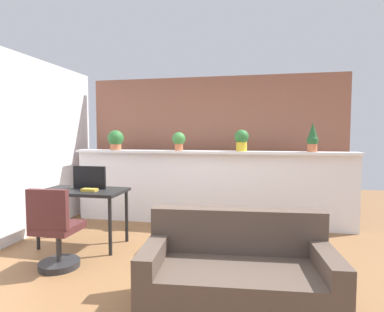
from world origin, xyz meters
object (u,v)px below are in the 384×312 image
(tv_monitor, at_px, (89,177))
(office_chair, at_px, (56,235))
(potted_plant_0, at_px, (116,139))
(couch, at_px, (237,277))
(potted_plant_1, at_px, (179,140))
(book_on_desk, at_px, (90,190))
(potted_plant_3, at_px, (313,138))
(desk, at_px, (83,196))
(side_cube_shelf, at_px, (183,229))
(potted_plant_2, at_px, (242,139))

(tv_monitor, xyz_separation_m, office_chair, (0.05, -0.83, -0.51))
(potted_plant_0, relative_size, couch, 0.21)
(potted_plant_1, bearing_deg, book_on_desk, -123.01)
(potted_plant_0, xyz_separation_m, potted_plant_1, (1.10, -0.01, -0.01))
(potted_plant_3, height_order, desk, potted_plant_3)
(potted_plant_0, height_order, potted_plant_1, potted_plant_0)
(couch, bearing_deg, potted_plant_1, 114.60)
(tv_monitor, xyz_separation_m, couch, (2.03, -1.23, -0.62))
(potted_plant_0, bearing_deg, book_on_desk, -79.26)
(tv_monitor, xyz_separation_m, book_on_desk, (0.10, -0.18, -0.13))
(potted_plant_3, bearing_deg, tv_monitor, -158.92)
(potted_plant_1, height_order, desk, potted_plant_1)
(potted_plant_1, relative_size, potted_plant_3, 0.68)
(potted_plant_3, distance_m, tv_monitor, 3.27)
(side_cube_shelf, xyz_separation_m, book_on_desk, (-1.17, -0.28, 0.52))
(book_on_desk, bearing_deg, potted_plant_0, 100.74)
(desk, distance_m, book_on_desk, 0.21)
(potted_plant_1, height_order, potted_plant_2, potted_plant_2)
(tv_monitor, height_order, office_chair, tv_monitor)
(potted_plant_1, xyz_separation_m, side_cube_shelf, (0.31, -1.04, -1.13))
(desk, relative_size, office_chair, 1.21)
(potted_plant_2, xyz_separation_m, potted_plant_3, (1.05, 0.01, 0.03))
(potted_plant_0, bearing_deg, potted_plant_3, 0.38)
(desk, xyz_separation_m, couch, (2.09, -1.15, -0.38))
(desk, distance_m, side_cube_shelf, 1.40)
(potted_plant_0, height_order, book_on_desk, potted_plant_0)
(potted_plant_2, relative_size, side_cube_shelf, 0.67)
(side_cube_shelf, bearing_deg, couch, -59.93)
(potted_plant_0, bearing_deg, desk, -85.47)
(potted_plant_3, height_order, office_chair, potted_plant_3)
(book_on_desk, distance_m, couch, 2.25)
(potted_plant_1, relative_size, desk, 0.27)
(desk, bearing_deg, couch, -28.83)
(potted_plant_2, distance_m, couch, 2.63)
(office_chair, xyz_separation_m, book_on_desk, (0.05, 0.65, 0.38))
(potted_plant_2, relative_size, tv_monitor, 0.74)
(potted_plant_2, height_order, couch, potted_plant_2)
(potted_plant_1, height_order, couch, potted_plant_1)
(tv_monitor, bearing_deg, potted_plant_2, 30.42)
(potted_plant_2, distance_m, tv_monitor, 2.33)
(book_on_desk, bearing_deg, potted_plant_1, 56.99)
(potted_plant_2, xyz_separation_m, desk, (-2.01, -1.23, -0.73))
(potted_plant_0, distance_m, side_cube_shelf, 2.10)
(couch, bearing_deg, side_cube_shelf, 120.07)
(potted_plant_0, distance_m, couch, 3.41)
(office_chair, distance_m, book_on_desk, 0.75)
(potted_plant_1, bearing_deg, tv_monitor, -130.21)
(potted_plant_1, bearing_deg, side_cube_shelf, -73.14)
(potted_plant_1, bearing_deg, couch, -65.40)
(potted_plant_0, height_order, couch, potted_plant_0)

